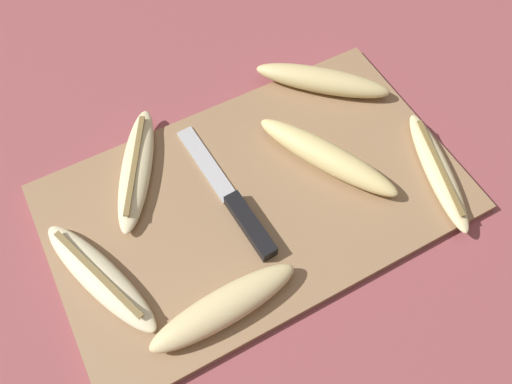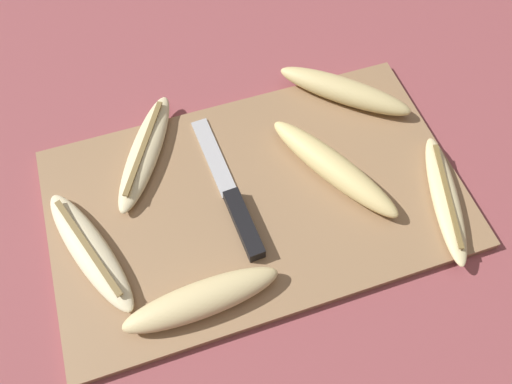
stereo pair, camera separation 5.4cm
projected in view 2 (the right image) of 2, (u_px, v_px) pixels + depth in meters
The scene contains 9 objects.
ground_plane at pixel (256, 200), 0.64m from camera, with size 4.00×4.00×0.00m, color #93474C.
cutting_board at pixel (256, 198), 0.64m from camera, with size 0.52×0.31×0.01m.
knife at pixel (237, 209), 0.62m from camera, with size 0.03×0.22×0.02m.
banana_bright_far at pixel (90, 250), 0.59m from camera, with size 0.10×0.19×0.02m.
banana_golden_short at pixel (334, 170), 0.63m from camera, with size 0.13×0.20×0.03m.
banana_cream_curved at pixel (145, 151), 0.65m from camera, with size 0.13×0.18×0.02m.
banana_soft_right at pixel (445, 198), 0.62m from camera, with size 0.08×0.18×0.02m.
banana_mellow_near at pixel (202, 299), 0.55m from camera, with size 0.18×0.05×0.03m.
banana_spotted_left at pixel (344, 91), 0.70m from camera, with size 0.17×0.16×0.03m.
Camera 2 is at (-0.10, -0.29, 0.57)m, focal length 35.00 mm.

